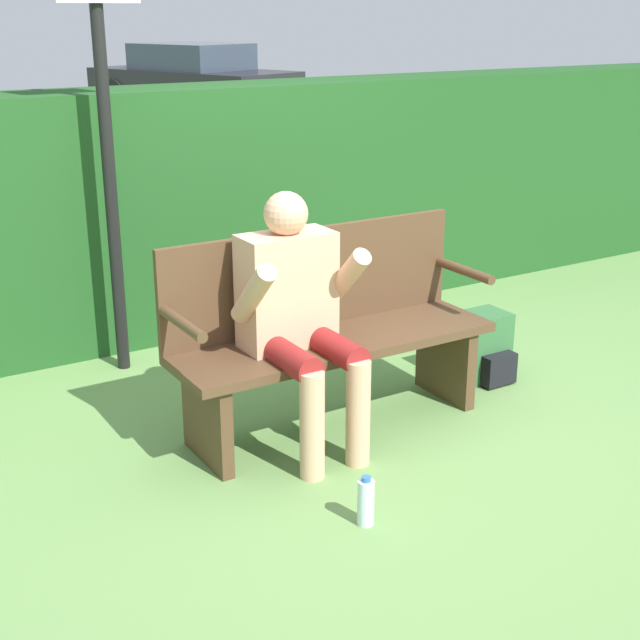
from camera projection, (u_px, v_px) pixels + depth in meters
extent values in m
plane|color=#668E4C|center=(335.00, 426.00, 4.42)|extent=(40.00, 40.00, 0.00)
cube|color=#1E4C1E|center=(185.00, 211.00, 5.60)|extent=(12.00, 0.54, 1.52)
cube|color=#513823|center=(336.00, 343.00, 4.27)|extent=(1.61, 0.47, 0.05)
cube|color=#513823|center=(312.00, 277.00, 4.36)|extent=(1.61, 0.04, 0.50)
cube|color=#513823|center=(207.00, 419.00, 4.01)|extent=(0.06, 0.42, 0.42)
cube|color=#513823|center=(445.00, 360.00, 4.69)|extent=(0.06, 0.42, 0.42)
cylinder|color=#513823|center=(182.00, 323.00, 3.81)|extent=(0.05, 0.42, 0.05)
cylinder|color=#513823|center=(464.00, 270.00, 4.58)|extent=(0.05, 0.42, 0.05)
cube|color=#DBA884|center=(287.00, 290.00, 4.10)|extent=(0.44, 0.22, 0.54)
sphere|color=#DBA884|center=(286.00, 214.00, 3.98)|extent=(0.20, 0.20, 0.20)
cylinder|color=maroon|center=(287.00, 357.00, 3.95)|extent=(0.13, 0.42, 0.13)
cylinder|color=maroon|center=(333.00, 347.00, 4.07)|extent=(0.13, 0.42, 0.13)
cylinder|color=#DBA884|center=(312.00, 426.00, 3.86)|extent=(0.11, 0.11, 0.50)
cylinder|color=#DBA884|center=(358.00, 413.00, 3.98)|extent=(0.11, 0.11, 0.50)
cylinder|color=#DBA884|center=(253.00, 294.00, 3.86)|extent=(0.09, 0.33, 0.33)
cylinder|color=#DBA884|center=(346.00, 278.00, 4.09)|extent=(0.09, 0.33, 0.33)
cube|color=#336638|center=(482.00, 345.00, 4.96)|extent=(0.26, 0.22, 0.38)
cube|color=black|center=(499.00, 369.00, 4.87)|extent=(0.20, 0.08, 0.17)
cylinder|color=silver|center=(366.00, 503.00, 3.55)|extent=(0.07, 0.07, 0.19)
cylinder|color=#2D66B2|center=(366.00, 479.00, 3.51)|extent=(0.04, 0.04, 0.02)
cylinder|color=black|center=(109.00, 166.00, 4.77)|extent=(0.07, 0.07, 2.33)
cube|color=black|center=(193.00, 85.00, 18.11)|extent=(3.24, 4.78, 0.63)
cube|color=#333D4C|center=(192.00, 56.00, 17.92)|extent=(2.24, 2.55, 0.51)
cylinder|color=black|center=(116.00, 95.00, 18.32)|extent=(0.38, 0.64, 0.62)
cylinder|color=black|center=(179.00, 89.00, 19.62)|extent=(0.38, 0.64, 0.62)
cylinder|color=black|center=(211.00, 103.00, 16.72)|extent=(0.38, 0.64, 0.62)
cylinder|color=black|center=(272.00, 96.00, 18.02)|extent=(0.38, 0.64, 0.62)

